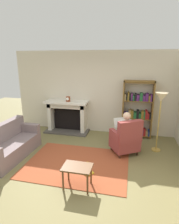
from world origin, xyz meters
TOP-DOWN VIEW (x-y plane):
  - ground at (0.00, 0.00)m, footprint 14.00×14.00m
  - back_wall at (0.00, 2.55)m, footprint 5.60×0.10m
  - area_rug at (0.00, 0.30)m, footprint 2.40×1.80m
  - fireplace at (-0.93, 2.30)m, footprint 1.48×0.64m
  - mantel_clock at (-0.85, 2.20)m, footprint 0.14×0.14m
  - bookshelf at (1.38, 2.33)m, footprint 0.93×0.32m
  - armchair_reading at (1.11, 1.06)m, footprint 0.87×0.86m
  - seated_reader at (1.04, 1.16)m, footprint 0.54×0.59m
  - sofa_floral at (-1.77, 0.25)m, footprint 0.77×1.72m
  - side_table at (0.25, -0.50)m, footprint 0.56×0.39m
  - scattered_books at (0.20, 0.08)m, footprint 0.55×0.56m
  - floor_lamp at (1.92, 1.45)m, footprint 0.32×0.32m

SIDE VIEW (x-z plane):
  - ground at x=0.00m, z-range 0.00..0.00m
  - area_rug at x=0.00m, z-range 0.00..0.01m
  - scattered_books at x=0.20m, z-range 0.01..0.04m
  - sofa_floral at x=-1.77m, z-range -0.10..0.75m
  - side_table at x=0.25m, z-range 0.15..0.61m
  - armchair_reading at x=1.11m, z-range -0.06..0.91m
  - fireplace at x=-0.93m, z-range 0.03..1.11m
  - seated_reader at x=1.04m, z-range 0.05..1.19m
  - bookshelf at x=1.38m, z-range -0.05..1.76m
  - mantel_clock at x=-0.85m, z-range 1.07..1.24m
  - back_wall at x=0.00m, z-range 0.00..2.70m
  - floor_lamp at x=1.92m, z-range 0.56..2.17m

